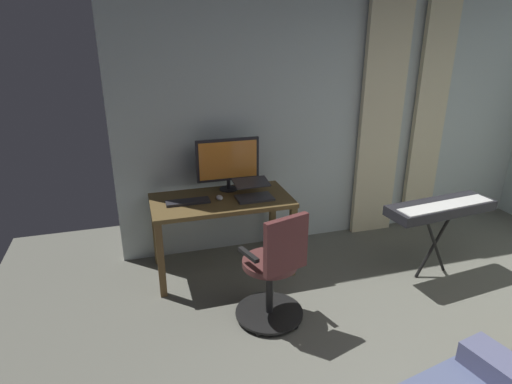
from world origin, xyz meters
TOP-DOWN VIEW (x-y plane):
  - back_room_partition at (0.00, -2.79)m, footprint 4.83×0.10m
  - curtain_left_panel at (-1.01, -2.68)m, footprint 0.38×0.06m
  - curtain_right_panel at (-0.40, -2.68)m, footprint 0.49×0.06m
  - desk at (1.47, -2.30)m, footprint 1.30×0.67m
  - office_chair at (1.25, -1.39)m, footprint 0.56×0.56m
  - computer_monitor at (1.35, -2.52)m, footprint 0.62×0.18m
  - computer_keyboard at (1.78, -2.28)m, footprint 0.40×0.13m
  - laptop at (1.17, -2.24)m, footprint 0.34×0.33m
  - computer_mouse at (1.49, -2.28)m, footprint 0.06×0.10m
  - piano_keyboard at (-0.44, -1.63)m, footprint 1.07×0.42m

SIDE VIEW (x-z plane):
  - office_chair at x=1.25m, z-range -0.04..0.94m
  - desk at x=1.47m, z-range 0.27..1.02m
  - piano_keyboard at x=-0.44m, z-range 0.31..1.06m
  - computer_keyboard at x=1.78m, z-range 0.75..0.77m
  - computer_mouse at x=1.49m, z-range 0.75..0.79m
  - laptop at x=1.17m, z-range 0.73..0.88m
  - computer_monitor at x=1.35m, z-range 0.78..1.30m
  - curtain_left_panel at x=-1.01m, z-range 0.00..2.65m
  - curtain_right_panel at x=-0.40m, z-range 0.00..2.65m
  - back_room_partition at x=0.00m, z-range 0.00..2.84m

